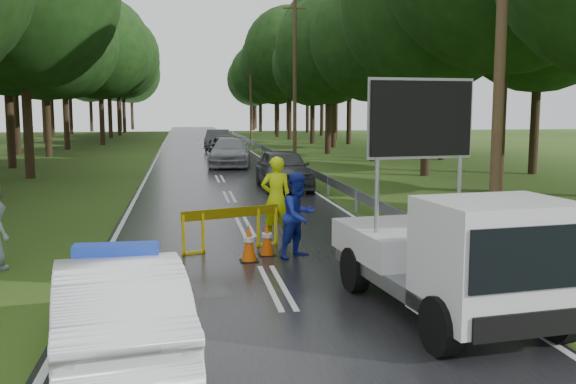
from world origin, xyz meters
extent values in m
plane|color=#274513|center=(0.00, 0.00, 0.00)|extent=(160.00, 160.00, 0.00)
cube|color=black|center=(0.00, 30.00, 0.01)|extent=(7.00, 140.00, 0.02)
cylinder|color=gray|center=(3.70, 0.00, 0.35)|extent=(0.12, 0.12, 0.70)
cube|color=gray|center=(3.70, 30.00, 0.55)|extent=(0.05, 60.00, 0.30)
cylinder|color=#4E3324|center=(5.20, 2.00, 5.00)|extent=(0.24, 0.24, 10.00)
cylinder|color=#4E3324|center=(5.20, 28.00, 5.00)|extent=(0.24, 0.24, 10.00)
cube|color=#4E3324|center=(5.20, 28.00, 9.20)|extent=(1.40, 0.08, 0.08)
cylinder|color=#4E3324|center=(5.20, 54.00, 5.00)|extent=(0.24, 0.24, 10.00)
cube|color=#4E3324|center=(5.20, 54.00, 9.20)|extent=(1.40, 0.08, 0.08)
imported|color=white|center=(-2.46, -3.10, 0.70)|extent=(2.10, 4.41, 1.40)
cube|color=#1938A5|center=(-2.46, -3.10, 1.47)|extent=(1.08, 0.44, 0.14)
cube|color=gray|center=(2.36, -1.54, 0.53)|extent=(2.35, 4.20, 0.24)
cube|color=silver|center=(2.26, -0.59, 0.91)|extent=(2.25, 2.50, 0.53)
cube|color=silver|center=(2.56, -3.25, 1.19)|extent=(2.07, 1.73, 1.62)
cube|color=black|center=(2.64, -4.03, 1.39)|extent=(1.76, 0.24, 0.81)
cube|color=black|center=(2.30, -0.97, 3.06)|extent=(1.82, 0.32, 1.24)
cylinder|color=black|center=(1.67, -3.54, 0.40)|extent=(0.36, 0.83, 0.80)
cylinder|color=black|center=(3.48, -3.34, 0.40)|extent=(0.36, 0.83, 0.80)
cylinder|color=black|center=(1.33, -0.50, 0.40)|extent=(0.36, 0.83, 0.80)
cylinder|color=black|center=(3.14, -0.30, 0.40)|extent=(0.36, 0.83, 0.80)
cube|color=yellow|center=(-1.65, 2.83, 0.46)|extent=(0.07, 0.07, 0.91)
cube|color=yellow|center=(-1.22, 2.98, 0.46)|extent=(0.07, 0.07, 0.91)
cube|color=yellow|center=(0.07, 3.42, 0.46)|extent=(0.07, 0.07, 0.91)
cube|color=yellow|center=(0.51, 3.57, 0.46)|extent=(0.07, 0.07, 0.91)
cube|color=#F2CC00|center=(-0.57, 3.20, 0.87)|extent=(2.26, 0.82, 0.23)
imported|color=#E1FF0D|center=(0.62, 4.26, 1.03)|extent=(0.76, 0.51, 2.06)
imported|color=#18289D|center=(0.82, 2.24, 0.93)|extent=(1.14, 1.10, 1.86)
imported|color=#3C3F43|center=(2.34, 14.19, 0.80)|extent=(1.96, 4.75, 1.61)
imported|color=#95979C|center=(0.94, 24.58, 0.79)|extent=(2.89, 5.68, 1.58)
imported|color=black|center=(1.26, 31.84, 0.71)|extent=(2.48, 5.18, 1.42)
imported|color=#414349|center=(1.02, 39.12, 0.78)|extent=(2.29, 4.92, 1.56)
cone|color=#ED5807|center=(-2.86, -4.00, 0.38)|extent=(0.29, 0.29, 0.72)
cube|color=black|center=(-0.29, 2.00, 0.02)|extent=(0.39, 0.39, 0.03)
cone|color=#ED5807|center=(-0.29, 2.00, 0.42)|extent=(0.32, 0.32, 0.80)
cube|color=black|center=(0.16, 2.50, 0.02)|extent=(0.37, 0.37, 0.03)
cone|color=#ED5807|center=(0.16, 2.50, 0.40)|extent=(0.30, 0.30, 0.75)
cube|color=black|center=(-2.73, 0.50, 0.01)|extent=(0.33, 0.33, 0.03)
cone|color=#ED5807|center=(-2.73, 0.50, 0.35)|extent=(0.27, 0.27, 0.67)
cube|color=black|center=(3.05, 2.97, 0.01)|extent=(0.34, 0.34, 0.03)
cone|color=#ED5807|center=(3.05, 2.97, 0.37)|extent=(0.28, 0.28, 0.70)
camera|label=1|loc=(-1.60, -11.20, 3.23)|focal=40.00mm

